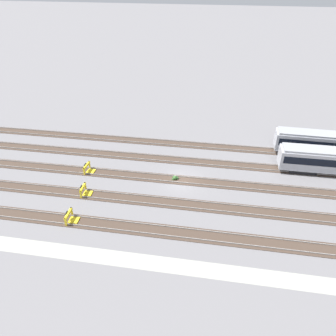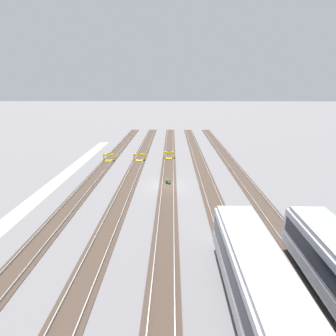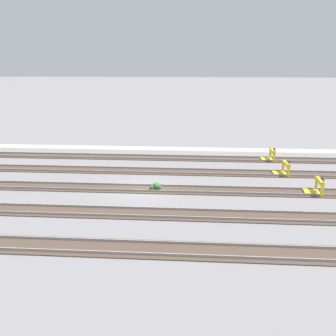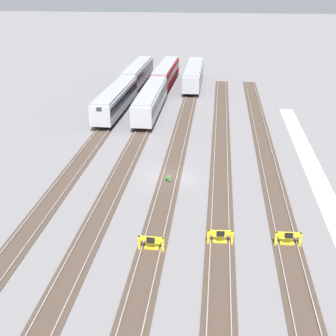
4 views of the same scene
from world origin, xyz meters
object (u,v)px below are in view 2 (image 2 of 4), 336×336
bumper_stop_near_inner_track (139,158)px  weed_clump (168,182)px  subway_car_front_row_left_inner (277,327)px  bumper_stop_nearest_track (109,158)px  bumper_stop_middle_track (169,156)px

bumper_stop_near_inner_track → weed_clump: bumper_stop_near_inner_track is taller
subway_car_front_row_left_inner → bumper_stop_nearest_track: size_ratio=8.98×
bumper_stop_nearest_track → weed_clump: size_ratio=2.18×
bumper_stop_near_inner_track → bumper_stop_middle_track: size_ratio=1.00×
bumper_stop_nearest_track → weed_clump: bumper_stop_nearest_track is taller
bumper_stop_nearest_track → bumper_stop_middle_track: same height
bumper_stop_near_inner_track → bumper_stop_nearest_track: bearing=-86.7°
bumper_stop_nearest_track → weed_clump: (10.64, 10.23, -0.27)m
weed_clump → subway_car_front_row_left_inner: bearing=12.4°
subway_car_front_row_left_inner → weed_clump: subway_car_front_row_left_inner is taller
bumper_stop_nearest_track → weed_clump: 14.77m
bumper_stop_near_inner_track → bumper_stop_middle_track: 5.28m
subway_car_front_row_left_inner → bumper_stop_nearest_track: subway_car_front_row_left_inner is taller
subway_car_front_row_left_inner → bumper_stop_near_inner_track: size_ratio=8.96×
subway_car_front_row_left_inner → bumper_stop_near_inner_track: (-34.04, -10.22, -1.53)m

